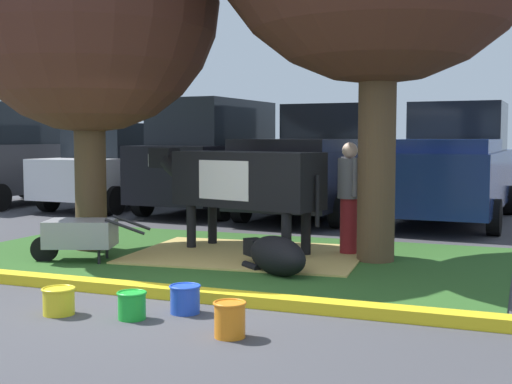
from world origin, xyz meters
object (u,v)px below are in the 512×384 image
bucket_blue (185,298)px  suv_black (214,156)px  suv_dark_grey (13,154)px  cow_holstein (241,180)px  calf_lying (276,255)px  bucket_yellow (59,300)px  bucket_orange (230,319)px  hatchback_white (118,167)px  pickup_truck_black (320,164)px  shade_tree_left (87,1)px  person_handler (349,195)px  bucket_green (132,305)px  wheelbarrow (79,234)px  pickup_truck_maroon (452,166)px

bucket_blue → suv_black: size_ratio=0.07×
suv_dark_grey → cow_holstein: bearing=-29.8°
calf_lying → bucket_blue: 2.10m
bucket_yellow → bucket_orange: bearing=-2.8°
bucket_orange → hatchback_white: (-6.87, 8.94, 0.82)m
suv_black → pickup_truck_black: suv_black is taller
shade_tree_left → suv_dark_grey: 8.38m
bucket_yellow → hatchback_white: (-5.04, 8.86, 0.85)m
shade_tree_left → person_handler: (3.71, 0.95, -2.81)m
bucket_yellow → bucket_green: size_ratio=1.14×
wheelbarrow → bucket_orange: bearing=-36.7°
wheelbarrow → hatchback_white: size_ratio=0.36×
wheelbarrow → suv_dark_grey: bearing=136.2°
shade_tree_left → hatchback_white: shade_tree_left is taller
cow_holstein → bucket_green: 3.92m
bucket_yellow → bucket_orange: size_ratio=1.05×
bucket_orange → suv_black: (-4.30, 8.95, 1.11)m
bucket_green → calf_lying: bearing=77.7°
person_handler → hatchback_white: hatchback_white is taller
calf_lying → pickup_truck_maroon: size_ratio=0.22×
bucket_orange → pickup_truck_black: size_ratio=0.06×
suv_dark_grey → pickup_truck_maroon: suv_dark_grey is taller
wheelbarrow → bucket_green: 3.18m
hatchback_white → bucket_yellow: bearing=-60.3°
cow_holstein → bucket_yellow: cow_holstein is taller
person_handler → pickup_truck_maroon: pickup_truck_maroon is taller
bucket_orange → pickup_truck_maroon: pickup_truck_maroon is taller
wheelbarrow → bucket_orange: wheelbarrow is taller
calf_lying → person_handler: 1.84m
wheelbarrow → bucket_blue: bearing=-36.1°
person_handler → suv_dark_grey: bearing=155.9°
calf_lying → wheelbarrow: 2.77m
person_handler → bucket_orange: (0.03, -4.32, -0.71)m
person_handler → bucket_green: size_ratio=5.73×
bucket_yellow → suv_dark_grey: 11.75m
bucket_yellow → suv_dark_grey: suv_dark_grey is taller
calf_lying → suv_dark_grey: (-9.22, 6.00, 1.03)m
cow_holstein → bucket_blue: bearing=-76.1°
suv_dark_grey → pickup_truck_black: 7.93m
bucket_green → wheelbarrow: bearing=134.5°
shade_tree_left → bucket_green: (2.65, -3.17, -3.55)m
pickup_truck_black → cow_holstein: bearing=-86.7°
bucket_blue → bucket_yellow: bearing=-156.0°
suv_black → pickup_truck_maroon: 5.21m
shade_tree_left → bucket_orange: 6.15m
person_handler → bucket_green: 4.31m
cow_holstein → hatchback_white: 7.27m
suv_dark_grey → hatchback_white: bearing=5.4°
bucket_green → hatchback_white: (-5.78, 8.74, 0.85)m
shade_tree_left → suv_black: bearing=95.7°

